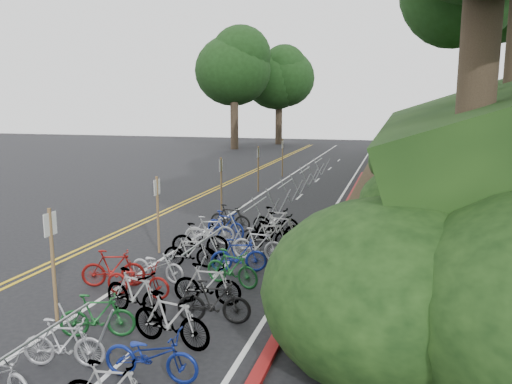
# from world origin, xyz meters

# --- Properties ---
(ground) EXTENTS (120.00, 120.00, 0.00)m
(ground) POSITION_xyz_m (0.00, 0.00, 0.00)
(ground) COLOR black
(ground) RESTS_ON ground
(road_markings) EXTENTS (7.47, 80.00, 0.01)m
(road_markings) POSITION_xyz_m (0.63, 10.10, 0.00)
(road_markings) COLOR gold
(road_markings) RESTS_ON ground
(red_curb) EXTENTS (0.25, 28.00, 0.10)m
(red_curb) POSITION_xyz_m (5.70, 12.00, 0.05)
(red_curb) COLOR maroon
(red_curb) RESTS_ON ground
(embankment) EXTENTS (14.30, 48.14, 9.11)m
(embankment) POSITION_xyz_m (12.96, 19.04, 2.57)
(embankment) COLOR black
(embankment) RESTS_ON ground
(bike_rack_front) EXTENTS (1.16, 3.30, 1.20)m
(bike_rack_front) POSITION_xyz_m (2.62, -3.40, 0.89)
(bike_rack_front) COLOR #94979C
(bike_rack_front) RESTS_ON ground
(bike_racks_rest) EXTENTS (1.14, 23.00, 1.17)m
(bike_racks_rest) POSITION_xyz_m (3.00, 13.00, 0.85)
(bike_racks_rest) COLOR #94979C
(bike_racks_rest) RESTS_ON ground
(signpost_near) EXTENTS (0.08, 0.40, 2.56)m
(signpost_near) POSITION_xyz_m (0.78, -0.33, 1.46)
(signpost_near) COLOR brown
(signpost_near) RESTS_ON ground
(signposts_rest) EXTENTS (0.08, 18.40, 2.50)m
(signposts_rest) POSITION_xyz_m (0.60, 14.00, 1.43)
(signposts_rest) COLOR brown
(signposts_rest) RESTS_ON ground
(bike_front) EXTENTS (0.97, 1.74, 1.00)m
(bike_front) POSITION_xyz_m (0.85, 1.89, 0.50)
(bike_front) COLOR maroon
(bike_front) RESTS_ON ground
(bike_valet) EXTENTS (3.28, 13.06, 1.10)m
(bike_valet) POSITION_xyz_m (2.93, 2.77, 0.50)
(bike_valet) COLOR #9E9EA3
(bike_valet) RESTS_ON ground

